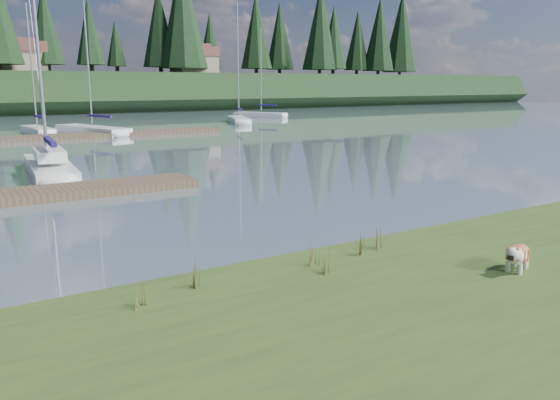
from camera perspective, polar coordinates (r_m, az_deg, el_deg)
ground at (r=41.03m, az=-26.21°, el=5.53°), size 200.00×200.00×0.00m
bank at (r=7.14m, az=8.02°, el=-18.76°), size 60.00×9.00×0.35m
bulldog at (r=11.24m, az=23.59°, el=-5.15°), size 0.91×0.57×0.54m
sailboat_main at (r=25.51m, az=-23.06°, el=3.48°), size 2.07×7.95×11.41m
dock_far at (r=41.26m, az=-23.46°, el=6.01°), size 26.00×2.20×0.30m
sailboat_bg_2 at (r=46.12m, az=-24.18°, el=6.72°), size 1.87×6.39×9.65m
sailboat_bg_3 at (r=45.39m, az=-19.51°, el=7.00°), size 4.49×9.03×13.01m
sailboat_bg_4 at (r=54.75m, az=-4.41°, el=8.42°), size 4.08×7.76×11.40m
sailboat_bg_5 at (r=63.29m, az=-2.45°, el=8.93°), size 4.68×6.53×9.89m
weed_0 at (r=9.67m, az=-8.38°, el=-7.69°), size 0.17×0.14×0.53m
weed_1 at (r=10.64m, az=3.63°, el=-5.80°), size 0.17×0.14×0.49m
weed_2 at (r=11.31m, az=8.24°, el=-4.56°), size 0.17×0.14×0.61m
weed_3 at (r=8.98m, az=-14.26°, el=-9.46°), size 0.17×0.14×0.55m
weed_4 at (r=10.20m, az=4.96°, el=-6.65°), size 0.17×0.14×0.48m
weed_5 at (r=11.86m, az=10.29°, el=-3.69°), size 0.17×0.14×0.68m
mud_lip at (r=10.59m, az=-7.56°, el=-8.77°), size 60.00×0.50×0.14m
conifer_5 at (r=83.16m, az=-19.30°, el=16.30°), size 3.96×3.96×10.35m
conifer_6 at (r=85.52m, az=-10.16°, el=18.76°), size 7.04×7.04×17.00m
conifer_7 at (r=94.09m, az=-2.53°, el=17.20°), size 5.28×5.28×13.20m
conifer_8 at (r=97.83m, az=5.62°, el=16.57°), size 4.62×4.62×11.77m
conifer_9 at (r=108.49m, az=10.34°, el=16.71°), size 5.94×5.94×14.62m
house_1 at (r=82.34m, az=-25.56°, el=13.40°), size 6.30×5.30×4.65m
house_2 at (r=86.68m, az=-8.98°, el=14.28°), size 6.30×5.30×4.65m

